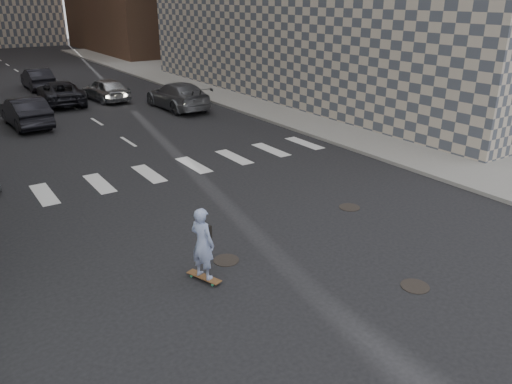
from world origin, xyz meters
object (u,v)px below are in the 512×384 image
Objects in this scene: traffic_car_d at (105,89)px; traffic_car_e at (37,79)px; traffic_car_c at (60,93)px; skateboarder at (203,243)px; traffic_car_a at (26,112)px; traffic_car_b at (177,96)px.

traffic_car_e is at bearing -76.61° from traffic_car_d.
traffic_car_c is 1.15× the size of traffic_car_e.
skateboarder reaches higher than traffic_car_a.
traffic_car_b reaches higher than traffic_car_e.
traffic_car_e is at bearing -84.54° from traffic_car_c.
traffic_car_b is 5.86m from traffic_car_d.
skateboarder is 0.35× the size of traffic_car_b.
traffic_car_e reaches higher than traffic_car_c.
traffic_car_d is at bearing 111.10° from traffic_car_e.
traffic_car_b reaches higher than traffic_car_d.
traffic_car_a is 5.95m from traffic_car_c.
traffic_car_a reaches higher than traffic_car_c.
traffic_car_e is (2.55, 31.34, -0.25)m from skateboarder.
traffic_car_b is at bearing 141.99° from traffic_car_c.
skateboarder is 24.59m from traffic_car_c.
traffic_car_a is 12.38m from traffic_car_e.
traffic_car_b is at bearing 114.90° from traffic_car_e.
traffic_car_c is (3.05, 5.11, -0.04)m from traffic_car_a.
traffic_car_a is (-0.51, 19.34, -0.22)m from skateboarder.
traffic_car_b is (8.83, -0.37, 0.02)m from traffic_car_a.
skateboarder is at bearing 89.53° from traffic_car_c.
traffic_car_a is at bearing 75.58° from traffic_car_e.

